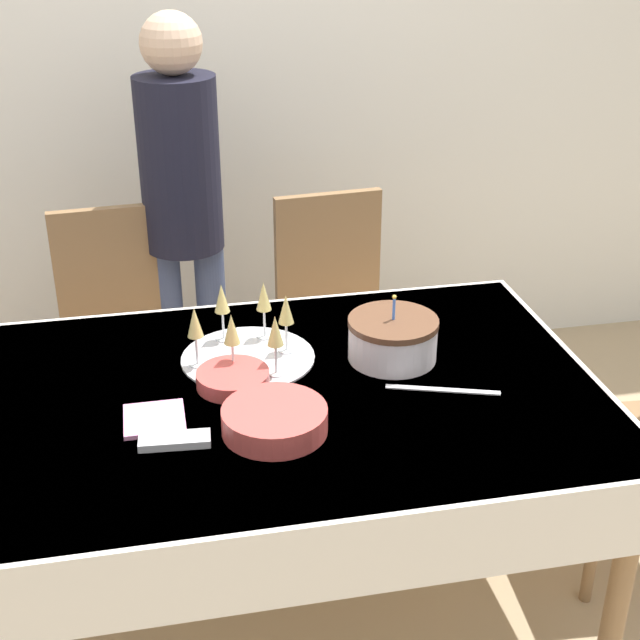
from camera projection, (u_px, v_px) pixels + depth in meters
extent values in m
plane|color=tan|center=(274.00, 605.00, 2.67)|extent=(12.00, 12.00, 0.00)
cube|color=silver|center=(203.00, 52.00, 3.43)|extent=(8.00, 0.05, 2.70)
cube|color=silver|center=(267.00, 397.00, 2.34)|extent=(1.74, 1.09, 0.03)
cube|color=silver|center=(268.00, 425.00, 2.38)|extent=(1.77, 1.12, 0.21)
cylinder|color=olive|center=(620.00, 588.00, 2.23)|extent=(0.06, 0.06, 0.71)
cylinder|color=olive|center=(481.00, 392.00, 3.08)|extent=(0.06, 0.06, 0.71)
cube|color=olive|center=(125.00, 367.00, 3.11)|extent=(0.45, 0.45, 0.04)
cube|color=olive|center=(113.00, 275.00, 3.15)|extent=(0.40, 0.06, 0.50)
cylinder|color=olive|center=(188.00, 440.00, 3.09)|extent=(0.04, 0.04, 0.40)
cylinder|color=olive|center=(81.00, 457.00, 3.00)|extent=(0.04, 0.04, 0.40)
cylinder|color=olive|center=(174.00, 389.00, 3.40)|extent=(0.04, 0.04, 0.40)
cylinder|color=olive|center=(77.00, 402.00, 3.32)|extent=(0.04, 0.04, 0.40)
cube|color=olive|center=(343.00, 346.00, 3.25)|extent=(0.45, 0.45, 0.04)
cube|color=olive|center=(328.00, 258.00, 3.29)|extent=(0.40, 0.07, 0.50)
cylinder|color=olive|center=(405.00, 415.00, 3.24)|extent=(0.04, 0.04, 0.40)
cylinder|color=olive|center=(309.00, 431.00, 3.14)|extent=(0.04, 0.04, 0.40)
cylinder|color=olive|center=(371.00, 368.00, 3.55)|extent=(0.04, 0.04, 0.40)
cylinder|color=olive|center=(284.00, 381.00, 3.45)|extent=(0.04, 0.04, 0.40)
cube|color=olive|center=(638.00, 444.00, 2.68)|extent=(0.45, 0.45, 0.04)
cylinder|color=olive|center=(594.00, 546.00, 2.60)|extent=(0.04, 0.04, 0.40)
cylinder|color=olive|center=(551.00, 473.00, 2.92)|extent=(0.04, 0.04, 0.40)
cylinder|color=white|center=(393.00, 342.00, 2.48)|extent=(0.25, 0.25, 0.10)
cylinder|color=brown|center=(393.00, 322.00, 2.45)|extent=(0.25, 0.25, 0.02)
cylinder|color=#3F72D8|center=(394.00, 310.00, 2.43)|extent=(0.01, 0.01, 0.06)
sphere|color=#F9CC4C|center=(394.00, 297.00, 2.42)|extent=(0.01, 0.01, 0.01)
cylinder|color=silver|center=(248.00, 358.00, 2.50)|extent=(0.37, 0.37, 0.01)
cylinder|color=silver|center=(287.00, 350.00, 2.53)|extent=(0.05, 0.05, 0.00)
cylinder|color=silver|center=(286.00, 336.00, 2.51)|extent=(0.01, 0.01, 0.08)
cone|color=#E0CC72|center=(286.00, 309.00, 2.47)|extent=(0.04, 0.04, 0.08)
cylinder|color=silver|center=(265.00, 336.00, 2.60)|extent=(0.05, 0.05, 0.00)
cylinder|color=silver|center=(264.00, 323.00, 2.58)|extent=(0.01, 0.01, 0.08)
cone|color=#E0CC72|center=(264.00, 296.00, 2.54)|extent=(0.04, 0.04, 0.08)
cylinder|color=silver|center=(224.00, 338.00, 2.59)|extent=(0.05, 0.05, 0.00)
cylinder|color=silver|center=(223.00, 325.00, 2.57)|extent=(0.01, 0.01, 0.08)
cone|color=#E0CC72|center=(222.00, 298.00, 2.53)|extent=(0.04, 0.04, 0.08)
cylinder|color=silver|center=(198.00, 364.00, 2.45)|extent=(0.05, 0.05, 0.00)
cylinder|color=silver|center=(197.00, 350.00, 2.43)|extent=(0.01, 0.01, 0.08)
cone|color=#E0CC72|center=(195.00, 322.00, 2.39)|extent=(0.04, 0.04, 0.08)
cylinder|color=silver|center=(234.00, 371.00, 2.42)|extent=(0.05, 0.05, 0.00)
cylinder|color=silver|center=(233.00, 357.00, 2.40)|extent=(0.01, 0.01, 0.08)
cone|color=#E0CC72|center=(232.00, 329.00, 2.36)|extent=(0.04, 0.04, 0.08)
cylinder|color=silver|center=(276.00, 373.00, 2.41)|extent=(0.05, 0.05, 0.00)
cylinder|color=silver|center=(276.00, 359.00, 2.39)|extent=(0.01, 0.01, 0.08)
cone|color=#E0CC72|center=(275.00, 330.00, 2.35)|extent=(0.04, 0.04, 0.08)
cylinder|color=#CC4C47|center=(275.00, 430.00, 2.17)|extent=(0.26, 0.26, 0.01)
cylinder|color=#CC4C47|center=(275.00, 427.00, 2.16)|extent=(0.26, 0.26, 0.01)
cylinder|color=#CC4C47|center=(275.00, 425.00, 2.16)|extent=(0.26, 0.26, 0.01)
cylinder|color=#CC4C47|center=(275.00, 422.00, 2.16)|extent=(0.26, 0.26, 0.01)
cylinder|color=#CC4C47|center=(275.00, 420.00, 2.16)|extent=(0.26, 0.26, 0.01)
cylinder|color=#CC4C47|center=(275.00, 418.00, 2.15)|extent=(0.26, 0.26, 0.01)
cylinder|color=#CC4C47|center=(274.00, 415.00, 2.15)|extent=(0.26, 0.26, 0.01)
cylinder|color=#CC4C47|center=(274.00, 413.00, 2.15)|extent=(0.26, 0.26, 0.01)
cylinder|color=#CC4C47|center=(274.00, 410.00, 2.14)|extent=(0.26, 0.26, 0.01)
cylinder|color=#CC4C47|center=(233.00, 384.00, 2.36)|extent=(0.19, 0.19, 0.01)
cylinder|color=#CC4C47|center=(233.00, 382.00, 2.36)|extent=(0.19, 0.19, 0.01)
cylinder|color=#CC4C47|center=(233.00, 380.00, 2.36)|extent=(0.19, 0.19, 0.01)
cylinder|color=#CC4C47|center=(233.00, 378.00, 2.35)|extent=(0.19, 0.19, 0.01)
cylinder|color=#CC4C47|center=(233.00, 375.00, 2.35)|extent=(0.19, 0.19, 0.01)
cylinder|color=#CC4C47|center=(233.00, 373.00, 2.35)|extent=(0.19, 0.19, 0.01)
cube|color=silver|center=(443.00, 390.00, 2.34)|extent=(0.29, 0.11, 0.00)
cube|color=silver|center=(175.00, 440.00, 2.11)|extent=(0.17, 0.07, 0.02)
cube|color=pink|center=(154.00, 419.00, 2.21)|extent=(0.15, 0.15, 0.01)
cylinder|color=#3F4C72|center=(171.00, 342.00, 3.36)|extent=(0.11, 0.11, 0.76)
cylinder|color=#3F4C72|center=(214.00, 338.00, 3.39)|extent=(0.11, 0.11, 0.76)
cylinder|color=black|center=(180.00, 165.00, 3.07)|extent=(0.28, 0.28, 0.60)
sphere|color=#D8B293|center=(171.00, 43.00, 2.89)|extent=(0.21, 0.21, 0.21)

